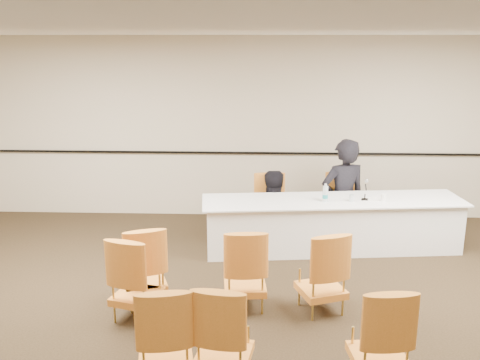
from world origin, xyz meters
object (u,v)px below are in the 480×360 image
Objects in this scene: panelist_main_chair at (343,205)px; aud_chair_front_left at (144,265)px; drinking_glass at (352,198)px; coffee_cup at (384,198)px; aud_chair_back_left at (165,333)px; panelist_main at (343,202)px; panelist_second at (271,221)px; aud_chair_front_mid at (245,268)px; water_bottle at (325,193)px; aud_chair_back_mid at (224,332)px; aud_chair_extra at (136,277)px; panel_table at (332,224)px; panelist_second_chair at (271,207)px; microphone at (365,191)px; aud_chair_front_right at (322,271)px; aud_chair_back_right at (380,334)px.

panelist_main_chair and aud_chair_front_left have the same top height.
drinking_glass is at bearing -94.90° from panelist_main_chair.
aud_chair_back_left is at bearing -129.15° from coffee_cup.
panelist_main is 1.24× the size of panelist_second.
aud_chair_front_mid reaches higher than drinking_glass.
panelist_main reaches higher than water_bottle.
aud_chair_back_mid is (-0.14, -1.35, 0.00)m from aud_chair_front_mid.
aud_chair_extra is at bearing -146.57° from coffee_cup.
panel_table is 0.63m from panelist_main_chair.
panelist_second_chair is 1.00× the size of aud_chair_back_mid.
microphone is 3.50m from aud_chair_extra.
microphone reaches higher than aud_chair_front_mid.
panel_table is 0.49m from drinking_glass.
aud_chair_front_left is 0.32m from aud_chair_extra.
aud_chair_front_left is 1.00× the size of aud_chair_front_right.
panelist_main is 2.08× the size of aud_chair_front_right.
aud_chair_front_right is 1.00× the size of aud_chair_back_left.
aud_chair_front_mid and aud_chair_back_left have the same top height.
microphone is 0.29× the size of aud_chair_back_left.
water_bottle is 0.27× the size of aud_chair_front_mid.
aud_chair_back_mid is at bearing -118.85° from panelist_main_chair.
panel_table is at bearing -117.60° from panelist_main_chair.
water_bottle reaches higher than panel_table.
panelist_main is at bearing 163.72° from panelist_second.
panelist_second_chair is 1.00× the size of aud_chair_back_right.
aud_chair_extra is (-2.57, -2.65, 0.00)m from panelist_main_chair.
panelist_second_chair and aud_chair_front_right have the same top height.
aud_chair_back_left is (-1.84, -3.18, 0.11)m from panel_table.
panelist_second_chair is 8.30× the size of coffee_cup.
aud_chair_front_right is 1.00× the size of aud_chair_back_mid.
microphone is 2.77× the size of drinking_glass.
aud_chair_front_left is at bearing -142.89° from water_bottle.
coffee_cup is 3.68m from aud_chair_back_mid.
panelist_main is at bearing 57.02° from aud_chair_front_right.
water_bottle reaches higher than aud_chair_back_mid.
panelist_main is 0.84m from coffee_cup.
aud_chair_front_mid is at bearing -129.84° from panel_table.
panelist_main is 2.08× the size of aud_chair_back_left.
aud_chair_extra is at bearing 142.78° from aud_chair_back_mid.
panelist_main_chair and aud_chair_back_mid have the same top height.
aud_chair_front_right reaches higher than coffee_cup.
panelist_second is 5.77× the size of microphone.
aud_chair_back_mid is (-1.56, -3.72, -0.05)m from panelist_main.
panelist_main_chair and aud_chair_extra have the same top height.
panelist_second is 1.74m from coffee_cup.
panelist_second reaches higher than aud_chair_back_mid.
aud_chair_front_right is (0.52, -2.30, 0.23)m from panelist_second.
panelist_main is at bearing 62.40° from panel_table.
aud_chair_front_right is at bearing 31.12° from aud_chair_back_left.
coffee_cup is at bearing 0.84° from water_bottle.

